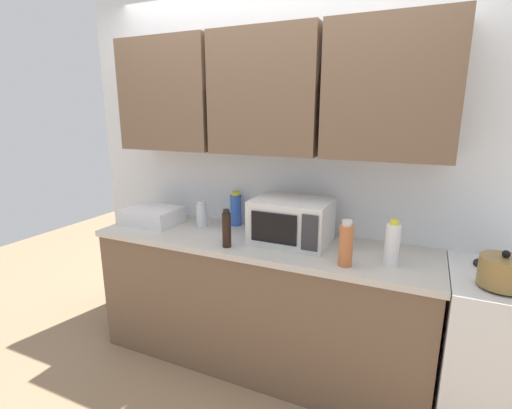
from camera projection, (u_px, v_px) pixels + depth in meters
name	position (u px, v px, depth m)	size (l,w,h in m)	color
wall_back_with_cabinets	(273.00, 133.00, 2.50)	(3.10, 0.38, 2.60)	white
counter_run	(258.00, 301.00, 2.56)	(2.23, 0.63, 0.90)	brown
kettle	(503.00, 272.00, 1.75)	(0.21, 0.21, 0.18)	olive
microwave	(291.00, 221.00, 2.36)	(0.48, 0.37, 0.28)	silver
dish_rack	(153.00, 216.00, 2.78)	(0.38, 0.30, 0.12)	silver
bottle_clear_tall	(202.00, 215.00, 2.71)	(0.08, 0.08, 0.19)	silver
bottle_spice_jar	(346.00, 244.00, 2.00)	(0.07, 0.07, 0.26)	#BC6638
bottle_white_jar	(392.00, 244.00, 2.01)	(0.08, 0.08, 0.26)	white
bottle_blue_cleaner	(236.00, 209.00, 2.73)	(0.08, 0.08, 0.25)	#2D56B7
bottle_soy_dark	(227.00, 229.00, 2.29)	(0.06, 0.06, 0.24)	black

